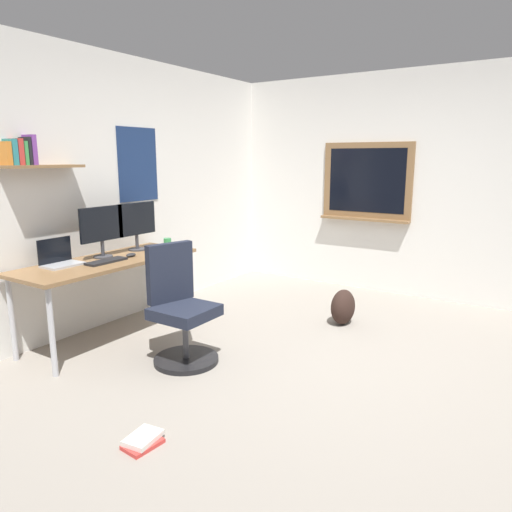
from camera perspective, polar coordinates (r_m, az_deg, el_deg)
ground_plane at (r=3.80m, az=10.07°, el=-13.68°), size 5.20×5.20×0.00m
wall_back at (r=4.92m, az=-16.85°, el=7.57°), size 5.00×0.30×2.60m
wall_right at (r=5.79m, az=19.93°, el=7.91°), size 0.22×5.00×2.60m
desk at (r=4.42m, az=-17.36°, el=-1.25°), size 1.66×0.64×0.73m
office_chair at (r=3.86m, az=-9.09°, el=-6.67°), size 0.52×0.54×0.95m
laptop at (r=4.30m, az=-22.58°, el=-0.34°), size 0.31×0.21×0.23m
monitor_primary at (r=4.46m, az=-18.08°, el=3.22°), size 0.46×0.17×0.46m
monitor_secondary at (r=4.73m, az=-14.18°, el=3.90°), size 0.46×0.17×0.46m
keyboard at (r=4.29m, az=-17.58°, el=-0.61°), size 0.37×0.13×0.02m
computer_mouse at (r=4.47m, az=-14.83°, el=0.12°), size 0.10×0.06×0.03m
coffee_mug at (r=4.86m, az=-10.61°, el=1.59°), size 0.08×0.08×0.09m
backpack at (r=4.78m, az=10.43°, el=-6.05°), size 0.32×0.22×0.35m
book_stack_on_floor at (r=2.99m, az=-13.46°, el=-20.81°), size 0.24×0.19×0.05m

